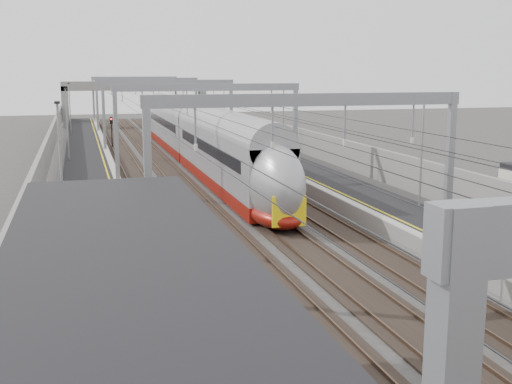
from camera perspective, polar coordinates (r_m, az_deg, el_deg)
platform_left at (r=47.26m, az=-14.41°, el=0.69°), size 4.00×120.00×1.00m
platform_right at (r=50.11m, az=4.19°, el=1.56°), size 4.00×120.00×1.00m
tracks at (r=48.12m, az=-4.83°, el=0.62°), size 11.40×140.00×0.20m
overhead_line at (r=53.95m, az=-6.25°, el=8.20°), size 13.00×140.00×6.60m
overbridge at (r=102.00m, az=-10.70°, el=8.77°), size 22.00×2.20×6.90m
wall_left at (r=47.15m, az=-18.36°, el=1.81°), size 0.30×120.00×3.20m
wall_right at (r=51.11m, az=7.59°, el=2.92°), size 0.30×120.00×3.20m
train at (r=56.22m, az=-4.94°, el=4.32°), size 2.89×52.69×4.57m
signal_green at (r=72.67m, az=-12.72°, el=5.69°), size 0.32×0.32×3.48m
signal_red_near at (r=66.49m, az=-5.12°, el=5.46°), size 0.32×0.32×3.48m
signal_red_far at (r=75.61m, az=-4.70°, el=6.10°), size 0.32×0.32×3.48m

